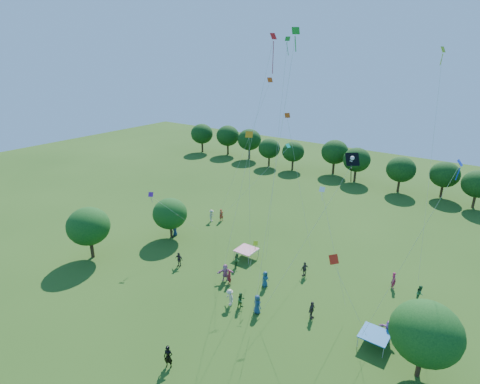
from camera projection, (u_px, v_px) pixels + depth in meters
name	position (u px, v px, depth m)	size (l,w,h in m)	color
near_tree_west	(88.00, 226.00, 41.97)	(4.75, 4.75, 6.08)	#422B19
near_tree_north	(170.00, 214.00, 46.85)	(4.32, 4.32, 5.25)	#422B19
near_tree_east	(426.00, 333.00, 26.06)	(4.94, 4.94, 6.08)	#422B19
treeline	(368.00, 161.00, 66.81)	(88.01, 8.77, 6.77)	#422B19
tent_red_stripe	(246.00, 250.00, 42.82)	(2.20, 2.20, 1.10)	#BE163B
tent_blue	(375.00, 335.00, 29.90)	(2.20, 2.20, 1.10)	#185BA1
man_in_black	(168.00, 357.00, 27.82)	(0.71, 0.45, 1.89)	black
crowd_person_0	(257.00, 304.00, 33.71)	(0.91, 0.49, 1.84)	navy
crowd_person_1	(229.00, 277.00, 38.00)	(0.58, 0.38, 1.57)	maroon
crowd_person_2	(241.00, 300.00, 34.46)	(0.78, 0.42, 1.57)	#255825
crowd_person_3	(410.00, 331.00, 30.64)	(1.05, 0.47, 1.61)	#B7A292
crowd_person_4	(305.00, 269.00, 39.39)	(0.97, 0.44, 1.65)	#463C38
crowd_person_5	(225.00, 272.00, 38.58)	(1.74, 0.62, 1.86)	#AF668D
crowd_person_6	(265.00, 279.00, 37.58)	(0.83, 0.45, 1.69)	navy
crowd_person_7	(394.00, 280.00, 37.35)	(0.66, 0.42, 1.76)	#9F1C48
crowd_person_8	(237.00, 260.00, 41.09)	(0.82, 0.45, 1.67)	#2C5F28
crowd_person_9	(212.00, 215.00, 52.34)	(1.11, 0.50, 1.70)	#B2B08E
crowd_person_10	(312.00, 310.00, 33.04)	(1.00, 0.46, 1.71)	#413634
crowd_person_11	(388.00, 330.00, 30.57)	(1.66, 0.59, 1.78)	#9B5DA0
crowd_person_12	(175.00, 230.00, 48.19)	(0.81, 0.44, 1.65)	#1A2F4D
crowd_person_13	(221.00, 215.00, 52.39)	(0.66, 0.42, 1.76)	#A12C1D
crowd_person_14	(420.00, 293.00, 35.50)	(0.78, 0.42, 1.59)	#2A6334
crowd_person_15	(230.00, 297.00, 34.77)	(1.10, 0.49, 1.68)	beige
crowd_person_16	(179.00, 259.00, 41.22)	(0.99, 0.45, 1.68)	#3C3230
pirate_kite	(349.00, 165.00, 27.99)	(5.68, 4.37, 13.88)	black
red_high_kite	(263.00, 89.00, 35.64)	(1.34, 7.09, 22.65)	red
small_kite_0	(257.00, 116.00, 44.12)	(6.61, 2.38, 18.30)	#F54B0E
small_kite_1	(293.00, 150.00, 38.59)	(3.58, 1.21, 15.22)	#E1490B
small_kite_2	(255.00, 248.00, 35.62)	(1.74, 1.25, 4.22)	yellow
small_kite_3	(283.00, 120.00, 26.81)	(1.81, 2.52, 22.51)	#1A8F1A
small_kite_4	(419.00, 236.00, 21.73)	(4.63, 4.34, 15.96)	#1331C4
small_kite_5	(158.00, 200.00, 43.03)	(2.30, 5.67, 6.11)	#631688
small_kite_6	(327.00, 217.00, 30.50)	(2.77, 1.38, 10.87)	silver
small_kite_7	(273.00, 162.00, 47.08)	(7.62, 5.13, 10.33)	#0BAD88
small_kite_8	(338.00, 269.00, 26.18)	(2.59, 3.23, 7.81)	red
small_kite_9	(249.00, 161.00, 33.76)	(0.79, 0.85, 14.40)	orange
small_kite_10	(436.00, 118.00, 32.04)	(1.72, 0.97, 21.39)	#B6CC12
small_kite_11	(280.00, 116.00, 34.50)	(1.65, 0.45, 22.21)	#197D16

